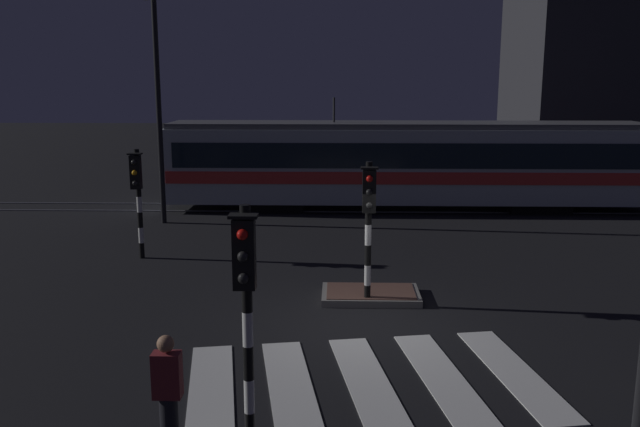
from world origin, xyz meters
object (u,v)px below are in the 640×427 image
at_px(traffic_light_corner_far_left, 137,188).
at_px(traffic_light_kerb_mid_left, 246,292).
at_px(tram, 405,163).
at_px(street_lamp_trackside_left, 155,80).
at_px(traffic_light_median_centre, 369,213).
at_px(pedestrian_waiting_at_kerb, 168,397).

bearing_deg(traffic_light_corner_far_left, traffic_light_kerb_mid_left, -65.92).
height_order(traffic_light_kerb_mid_left, tram, tram).
distance_m(traffic_light_kerb_mid_left, street_lamp_trackside_left, 14.85).
height_order(street_lamp_trackside_left, tram, street_lamp_trackside_left).
relative_size(traffic_light_median_centre, street_lamp_trackside_left, 0.41).
distance_m(street_lamp_trackside_left, tram, 9.44).
distance_m(traffic_light_corner_far_left, tram, 10.77).
height_order(traffic_light_median_centre, pedestrian_waiting_at_kerb, traffic_light_median_centre).
bearing_deg(pedestrian_waiting_at_kerb, traffic_light_median_centre, 65.12).
relative_size(traffic_light_corner_far_left, tram, 0.17).
bearing_deg(traffic_light_median_centre, street_lamp_trackside_left, 129.18).
relative_size(traffic_light_kerb_mid_left, tram, 0.18).
bearing_deg(traffic_light_median_centre, traffic_light_kerb_mid_left, -107.60).
distance_m(traffic_light_median_centre, pedestrian_waiting_at_kerb, 6.76).
bearing_deg(traffic_light_median_centre, pedestrian_waiting_at_kerb, -114.88).
height_order(traffic_light_kerb_mid_left, traffic_light_median_centre, traffic_light_kerb_mid_left).
relative_size(street_lamp_trackside_left, tram, 0.43).
xyz_separation_m(traffic_light_kerb_mid_left, traffic_light_corner_far_left, (-4.21, 9.43, -0.20)).
bearing_deg(street_lamp_trackside_left, pedestrian_waiting_at_kerb, -74.97).
relative_size(traffic_light_median_centre, traffic_light_corner_far_left, 1.05).
height_order(traffic_light_corner_far_left, tram, tram).
xyz_separation_m(street_lamp_trackside_left, tram, (8.44, 2.95, -3.05)).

